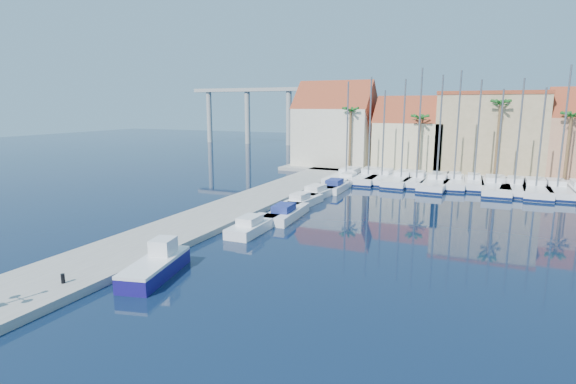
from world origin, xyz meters
The scene contains 31 objects.
ground centered at (0.00, 0.00, 0.00)m, with size 260.00×260.00×0.00m, color black.
quay_west centered at (-9.00, 13.50, 0.25)m, with size 6.00×77.00×0.50m, color gray.
shore_north centered at (10.00, 48.00, 0.25)m, with size 54.00×16.00×0.50m, color gray.
bollard centered at (-7.55, -7.05, 0.77)m, with size 0.21×0.21×0.53m, color black.
fishing_boat centered at (-4.47, -3.09, 0.68)m, with size 3.21×6.09×2.03m.
motorboat_west_0 centered at (-3.84, 7.78, 0.51)m, with size 2.17×6.33×1.40m.
motorboat_west_1 centered at (-3.19, 12.81, 0.51)m, with size 2.65×6.97×1.40m.
motorboat_west_2 centered at (-3.81, 18.16, 0.51)m, with size 2.44×6.14×1.40m.
motorboat_west_3 centered at (-3.99, 23.23, 0.51)m, with size 2.91×7.13×1.40m.
motorboat_west_4 centered at (-3.43, 27.82, 0.51)m, with size 2.46×7.17×1.40m.
motorboat_west_5 centered at (-3.44, 33.65, 0.51)m, with size 2.46×7.21×1.40m.
sailboat_0 centered at (-4.18, 35.21, 0.57)m, with size 3.43×11.92×13.10m.
sailboat_1 centered at (-1.46, 36.23, 0.58)m, with size 3.26×11.28×13.69m.
sailboat_2 centered at (0.43, 36.10, 0.59)m, with size 2.93×9.54×11.95m.
sailboat_3 centered at (3.03, 35.79, 0.58)m, with size 3.48×10.97×13.29m.
sailboat_4 centered at (4.90, 35.90, 0.63)m, with size 2.56×9.25×14.59m.
sailboat_5 centered at (7.49, 35.27, 0.58)m, with size 3.67×11.65×13.65m.
sailboat_6 centered at (9.35, 36.44, 0.62)m, with size 3.15×9.55×14.20m.
sailboat_7 centered at (11.67, 36.64, 0.63)m, with size 2.63×8.30×13.08m.
sailboat_8 centered at (14.11, 35.44, 0.56)m, with size 3.44×11.88×11.92m.
sailboat_9 centered at (16.18, 35.63, 0.59)m, with size 3.50×10.20×13.09m.
sailboat_10 centered at (18.37, 35.46, 0.56)m, with size 3.07×11.28×12.03m.
sailboat_11 centered at (20.51, 35.67, 0.61)m, with size 2.91×10.08×14.40m.
building_0 centered at (-10.00, 47.00, 6.52)m, with size 12.30×9.00×13.50m.
building_1 centered at (2.00, 47.00, 5.30)m, with size 10.30×8.00×11.00m.
building_2 centered at (13.00, 48.00, 6.26)m, with size 14.20×10.20×11.50m.
palm_0 centered at (-6.00, 42.00, 9.08)m, with size 2.60×2.60×10.15m.
palm_1 centered at (4.00, 42.00, 8.14)m, with size 2.60×2.60×9.15m.
palm_2 centered at (14.00, 42.00, 10.02)m, with size 2.60×2.60×11.15m.
palm_3 centered at (22.00, 42.00, 8.61)m, with size 2.60×2.60×9.65m.
viaduct centered at (-39.07, 82.00, 10.25)m, with size 48.00×2.20×14.45m.
Camera 1 is at (13.23, -23.12, 10.10)m, focal length 28.00 mm.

